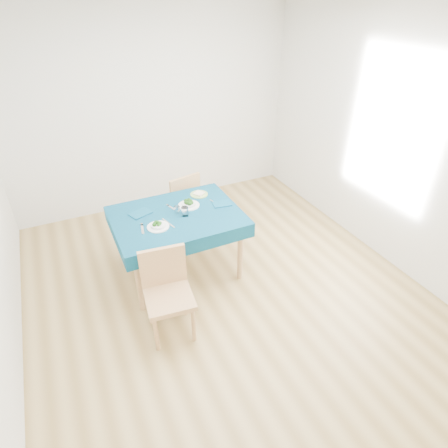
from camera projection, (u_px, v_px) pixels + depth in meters
name	position (u px, v px, depth m)	size (l,w,h in m)	color
room_shell	(224.00, 177.00, 3.34)	(4.02, 4.52, 2.73)	olive
table	(179.00, 244.00, 4.14)	(1.33, 1.01, 0.76)	#073B55
chair_near	(168.00, 290.00, 3.31)	(0.42, 0.46, 1.05)	tan
chair_far	(178.00, 195.00, 4.79)	(0.42, 0.46, 1.05)	tan
bowl_near	(158.00, 224.00, 3.71)	(0.22, 0.22, 0.07)	white
bowl_far	(189.00, 203.00, 4.07)	(0.23, 0.23, 0.07)	white
fork_near	(142.00, 229.00, 3.70)	(0.02, 0.18, 0.00)	silver
knife_near	(168.00, 223.00, 3.79)	(0.02, 0.22, 0.00)	silver
fork_far	(172.00, 208.00, 4.05)	(0.02, 0.16, 0.00)	silver
knife_far	(215.00, 203.00, 4.14)	(0.01, 0.19, 0.00)	silver
napkin_near	(140.00, 213.00, 3.94)	(0.22, 0.15, 0.01)	navy
napkin_far	(222.00, 204.00, 4.11)	(0.20, 0.14, 0.01)	navy
tumbler_center	(177.00, 210.00, 3.94)	(0.06, 0.06, 0.08)	white
tumbler_side	(185.00, 211.00, 3.90)	(0.07, 0.07, 0.10)	white
side_plate	(199.00, 194.00, 4.30)	(0.20, 0.20, 0.01)	#94BC5B
bread_slice	(199.00, 193.00, 4.29)	(0.11, 0.11, 0.02)	beige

